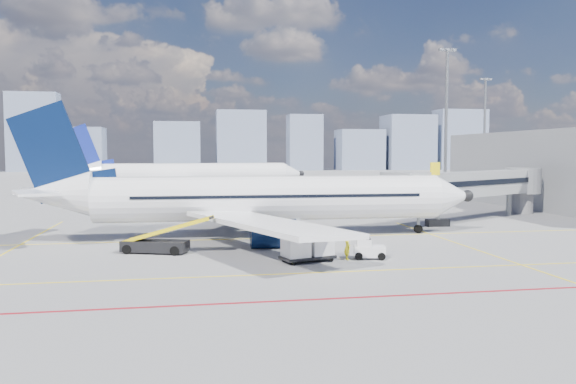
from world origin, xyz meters
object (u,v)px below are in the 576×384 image
Objects in this scene: second_aircraft at (186,175)px; ramp_worker at (347,247)px; baggage_tug at (368,249)px; cargo_dolly at (308,246)px; main_aircraft at (252,199)px; belt_loader at (157,243)px.

second_aircraft is 24.43× the size of ramp_worker.
baggage_tug is 4.27m from cargo_dolly.
second_aircraft is (-5.76, 52.70, -0.00)m from main_aircraft.
ramp_worker reaches higher than baggage_tug.
main_aircraft reaches higher than cargo_dolly.
second_aircraft is at bearing 114.24° from baggage_tug.
cargo_dolly is at bearing -88.53° from second_aircraft.
cargo_dolly is (8.18, -64.32, -2.15)m from second_aircraft.
belt_loader reaches higher than baggage_tug.
baggage_tug is at bearing 0.84° from belt_loader.
main_aircraft is at bearing 22.73° from ramp_worker.
belt_loader reaches higher than ramp_worker.
belt_loader is at bearing 174.71° from baggage_tug.
main_aircraft is 5.84× the size of belt_loader.
second_aircraft is at bearing 80.33° from cargo_dolly.
ramp_worker is at bearing -1.66° from belt_loader.
belt_loader is (-1.77, -59.21, -2.51)m from second_aircraft.
baggage_tug is 1.31× the size of ramp_worker.
main_aircraft reaches higher than baggage_tug.
main_aircraft is 12.06m from cargo_dolly.
baggage_tug is at bearing -86.73° from ramp_worker.
baggage_tug is 14.96m from belt_loader.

